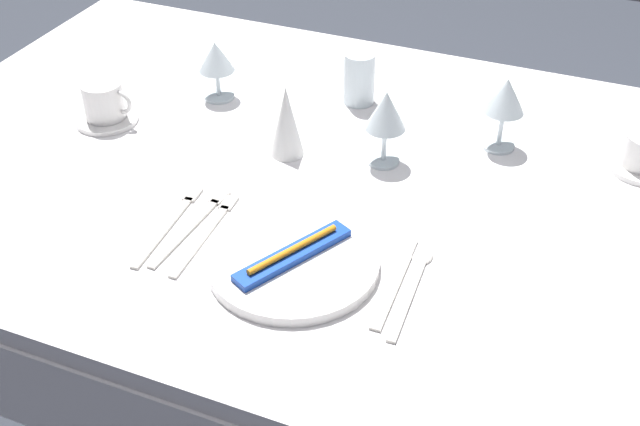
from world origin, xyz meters
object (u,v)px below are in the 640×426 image
(drink_tumbler, at_px, (359,78))
(coffee_cup_left, at_px, (105,100))
(fork_inner, at_px, (194,224))
(napkin_folded, at_px, (286,121))
(fork_outer, at_px, (208,231))
(wine_glass_left, at_px, (386,113))
(toothbrush_package, at_px, (291,253))
(spoon_soup, at_px, (414,281))
(dinner_plate, at_px, (291,261))
(wine_glass_centre, at_px, (216,59))
(fork_salad, at_px, (171,222))
(wine_glass_right, at_px, (505,99))
(dinner_knife, at_px, (394,285))

(drink_tumbler, bearing_deg, coffee_cup_left, -148.97)
(fork_inner, height_order, napkin_folded, napkin_folded)
(fork_outer, distance_m, wine_glass_left, 0.38)
(toothbrush_package, xyz_separation_m, spoon_soup, (0.19, 0.04, -0.02))
(dinner_plate, distance_m, napkin_folded, 0.33)
(wine_glass_centre, relative_size, wine_glass_left, 0.86)
(toothbrush_package, xyz_separation_m, napkin_folded, (-0.14, 0.29, 0.04))
(fork_outer, height_order, wine_glass_centre, wine_glass_centre)
(dinner_plate, relative_size, coffee_cup_left, 2.55)
(drink_tumbler, bearing_deg, wine_glass_left, -58.58)
(spoon_soup, distance_m, coffee_cup_left, 0.75)
(toothbrush_package, distance_m, fork_salad, 0.23)
(coffee_cup_left, bearing_deg, napkin_folded, 3.92)
(wine_glass_centre, xyz_separation_m, wine_glass_right, (0.59, 0.03, 0.02))
(dinner_plate, relative_size, wine_glass_right, 1.86)
(fork_outer, xyz_separation_m, spoon_soup, (0.35, 0.01, -0.00))
(dinner_plate, relative_size, fork_inner, 1.18)
(fork_outer, distance_m, fork_inner, 0.03)
(drink_tumbler, bearing_deg, spoon_soup, -61.37)
(drink_tumbler, bearing_deg, dinner_plate, -81.33)
(wine_glass_left, bearing_deg, napkin_folded, -167.10)
(drink_tumbler, bearing_deg, fork_salad, -106.38)
(dinner_plate, bearing_deg, wine_glass_centre, 129.33)
(dinner_knife, xyz_separation_m, wine_glass_left, (-0.12, 0.32, 0.10))
(fork_inner, relative_size, drink_tumbler, 2.09)
(toothbrush_package, xyz_separation_m, coffee_cup_left, (-0.52, 0.27, 0.02))
(dinner_plate, distance_m, wine_glass_left, 0.35)
(fork_inner, bearing_deg, toothbrush_package, -10.03)
(wine_glass_left, xyz_separation_m, wine_glass_right, (0.19, 0.13, 0.00))
(wine_glass_left, height_order, wine_glass_right, wine_glass_left)
(dinner_knife, bearing_deg, fork_inner, 177.21)
(fork_salad, bearing_deg, fork_outer, 2.14)
(fork_inner, distance_m, spoon_soup, 0.38)
(toothbrush_package, bearing_deg, drink_tumbler, 98.67)
(wine_glass_left, bearing_deg, dinner_plate, -96.70)
(toothbrush_package, bearing_deg, fork_inner, 169.97)
(dinner_plate, distance_m, dinner_knife, 0.16)
(fork_outer, height_order, spoon_soup, spoon_soup)
(fork_inner, distance_m, drink_tumbler, 0.51)
(coffee_cup_left, distance_m, wine_glass_left, 0.57)
(fork_salad, bearing_deg, wine_glass_left, 49.07)
(dinner_knife, relative_size, napkin_folded, 1.54)
(coffee_cup_left, height_order, drink_tumbler, drink_tumbler)
(drink_tumbler, xyz_separation_m, napkin_folded, (-0.06, -0.24, 0.02))
(dinner_knife, distance_m, napkin_folded, 0.42)
(wine_glass_centre, xyz_separation_m, napkin_folded, (0.22, -0.14, -0.02))
(dinner_plate, xyz_separation_m, spoon_soup, (0.19, 0.04, -0.01))
(fork_salad, bearing_deg, spoon_soup, 1.66)
(wine_glass_centre, bearing_deg, fork_salad, -72.80)
(fork_salad, xyz_separation_m, wine_glass_right, (0.46, 0.44, 0.10))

